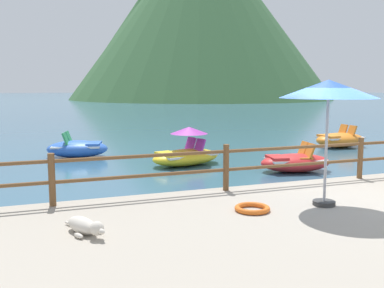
{
  "coord_description": "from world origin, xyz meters",
  "views": [
    {
      "loc": [
        -5.45,
        -6.56,
        2.55
      ],
      "look_at": [
        -1.16,
        5.0,
        0.9
      ],
      "focal_mm": 41.55,
      "sensor_mm": 36.0,
      "label": 1
    }
  ],
  "objects_px": {
    "pedal_boat_0": "(186,153)",
    "pedal_boat_4": "(78,148)",
    "beach_umbrella": "(329,91)",
    "pedal_boat_1": "(340,140)",
    "life_ring": "(252,208)",
    "pedal_boat_2": "(295,162)",
    "dog_resting": "(85,226)"
  },
  "relations": [
    {
      "from": "pedal_boat_0",
      "to": "pedal_boat_4",
      "type": "bearing_deg",
      "value": 137.81
    },
    {
      "from": "beach_umbrella",
      "to": "pedal_boat_1",
      "type": "xyz_separation_m",
      "value": [
        7.08,
        8.41,
        -2.13
      ]
    },
    {
      "from": "life_ring",
      "to": "pedal_boat_1",
      "type": "bearing_deg",
      "value": 44.37
    },
    {
      "from": "pedal_boat_0",
      "to": "pedal_boat_1",
      "type": "distance_m",
      "value": 7.51
    },
    {
      "from": "pedal_boat_1",
      "to": "pedal_boat_2",
      "type": "bearing_deg",
      "value": -140.71
    },
    {
      "from": "beach_umbrella",
      "to": "pedal_boat_4",
      "type": "distance_m",
      "value": 10.31
    },
    {
      "from": "pedal_boat_0",
      "to": "pedal_boat_1",
      "type": "bearing_deg",
      "value": 12.91
    },
    {
      "from": "dog_resting",
      "to": "pedal_boat_4",
      "type": "bearing_deg",
      "value": 84.63
    },
    {
      "from": "pedal_boat_0",
      "to": "pedal_boat_1",
      "type": "relative_size",
      "value": 1.21
    },
    {
      "from": "beach_umbrella",
      "to": "pedal_boat_1",
      "type": "bearing_deg",
      "value": 49.87
    },
    {
      "from": "life_ring",
      "to": "pedal_boat_1",
      "type": "xyz_separation_m",
      "value": [
        8.47,
        8.28,
        -0.13
      ]
    },
    {
      "from": "beach_umbrella",
      "to": "pedal_boat_1",
      "type": "height_order",
      "value": "beach_umbrella"
    },
    {
      "from": "dog_resting",
      "to": "pedal_boat_1",
      "type": "height_order",
      "value": "pedal_boat_1"
    },
    {
      "from": "pedal_boat_2",
      "to": "pedal_boat_4",
      "type": "bearing_deg",
      "value": 139.28
    },
    {
      "from": "life_ring",
      "to": "dog_resting",
      "type": "bearing_deg",
      "value": -175.54
    },
    {
      "from": "life_ring",
      "to": "pedal_boat_1",
      "type": "relative_size",
      "value": 0.28
    },
    {
      "from": "dog_resting",
      "to": "life_ring",
      "type": "xyz_separation_m",
      "value": [
        2.84,
        0.22,
        -0.08
      ]
    },
    {
      "from": "pedal_boat_2",
      "to": "life_ring",
      "type": "bearing_deg",
      "value": -130.4
    },
    {
      "from": "dog_resting",
      "to": "pedal_boat_4",
      "type": "xyz_separation_m",
      "value": [
        0.9,
        9.63,
        -0.21
      ]
    },
    {
      "from": "pedal_boat_1",
      "to": "pedal_boat_2",
      "type": "distance_m",
      "value": 6.03
    },
    {
      "from": "pedal_boat_0",
      "to": "pedal_boat_4",
      "type": "relative_size",
      "value": 1.1
    },
    {
      "from": "pedal_boat_1",
      "to": "pedal_boat_4",
      "type": "relative_size",
      "value": 0.91
    },
    {
      "from": "beach_umbrella",
      "to": "pedal_boat_0",
      "type": "distance_m",
      "value": 7.04
    },
    {
      "from": "pedal_boat_2",
      "to": "pedal_boat_4",
      "type": "relative_size",
      "value": 0.95
    },
    {
      "from": "beach_umbrella",
      "to": "life_ring",
      "type": "relative_size",
      "value": 3.67
    },
    {
      "from": "life_ring",
      "to": "pedal_boat_0",
      "type": "relative_size",
      "value": 0.23
    },
    {
      "from": "life_ring",
      "to": "pedal_boat_2",
      "type": "bearing_deg",
      "value": 49.6
    },
    {
      "from": "pedal_boat_0",
      "to": "pedal_boat_2",
      "type": "bearing_deg",
      "value": -38.93
    },
    {
      "from": "pedal_boat_1",
      "to": "pedal_boat_2",
      "type": "height_order",
      "value": "pedal_boat_1"
    },
    {
      "from": "dog_resting",
      "to": "pedal_boat_0",
      "type": "distance_m",
      "value": 7.91
    },
    {
      "from": "pedal_boat_1",
      "to": "dog_resting",
      "type": "bearing_deg",
      "value": -143.06
    },
    {
      "from": "dog_resting",
      "to": "pedal_boat_4",
      "type": "distance_m",
      "value": 9.67
    }
  ]
}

